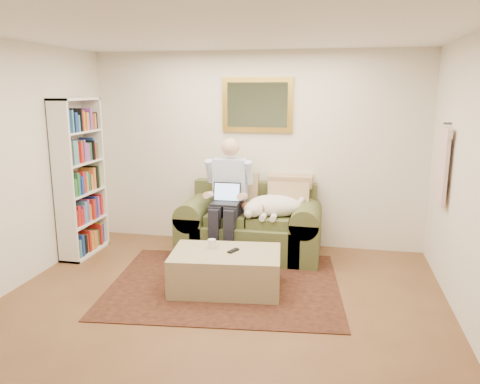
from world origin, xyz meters
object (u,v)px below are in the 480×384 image
(seated_man, at_px, (227,200))
(sleeping_dog, at_px, (274,206))
(coffee_mug, at_px, (212,244))
(laptop, at_px, (226,198))
(ottoman, at_px, (226,270))
(sofa, at_px, (250,231))
(bookshelf, at_px, (80,178))

(seated_man, height_order, sleeping_dog, seated_man)
(coffee_mug, bearing_deg, seated_man, 92.47)
(laptop, distance_m, coffee_mug, 0.88)
(laptop, relative_size, ottoman, 0.30)
(seated_man, xyz_separation_m, laptop, (-0.00, -0.07, 0.04))
(sofa, xyz_separation_m, bookshelf, (-2.13, -0.42, 0.69))
(ottoman, distance_m, coffee_mug, 0.32)
(ottoman, relative_size, bookshelf, 0.57)
(coffee_mug, bearing_deg, sofa, 77.75)
(coffee_mug, xyz_separation_m, bookshelf, (-1.90, 0.64, 0.53))
(ottoman, bearing_deg, coffee_mug, 154.37)
(seated_man, height_order, laptop, seated_man)
(sofa, xyz_separation_m, sleeping_dog, (0.32, -0.09, 0.37))
(ottoman, xyz_separation_m, bookshelf, (-2.08, 0.73, 0.79))
(sleeping_dog, bearing_deg, ottoman, -109.51)
(seated_man, xyz_separation_m, ottoman, (0.22, -0.98, -0.54))
(sleeping_dog, xyz_separation_m, bookshelf, (-2.45, -0.33, 0.32))
(sleeping_dog, relative_size, bookshelf, 0.37)
(ottoman, xyz_separation_m, coffee_mug, (-0.18, 0.08, 0.26))
(seated_man, bearing_deg, ottoman, -77.56)
(sofa, distance_m, seated_man, 0.54)
(sofa, bearing_deg, bookshelf, -168.96)
(laptop, xyz_separation_m, coffee_mug, (0.04, -0.82, -0.32))
(sofa, relative_size, laptop, 5.15)
(laptop, bearing_deg, bookshelf, -174.40)
(sofa, xyz_separation_m, ottoman, (-0.05, -1.14, -0.10))
(sleeping_dog, height_order, ottoman, sleeping_dog)
(sleeping_dog, distance_m, ottoman, 1.21)
(laptop, bearing_deg, seated_man, 90.00)
(sofa, xyz_separation_m, seated_man, (-0.27, -0.16, 0.44))
(sofa, bearing_deg, ottoman, -92.62)
(laptop, height_order, sleeping_dog, laptop)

